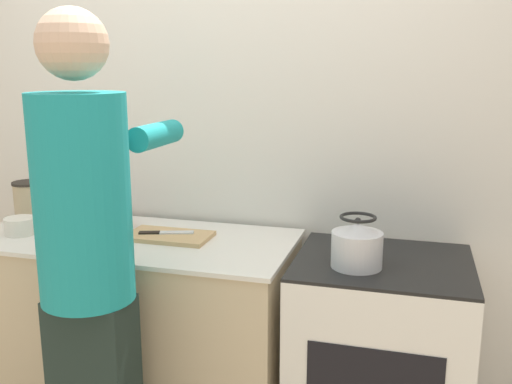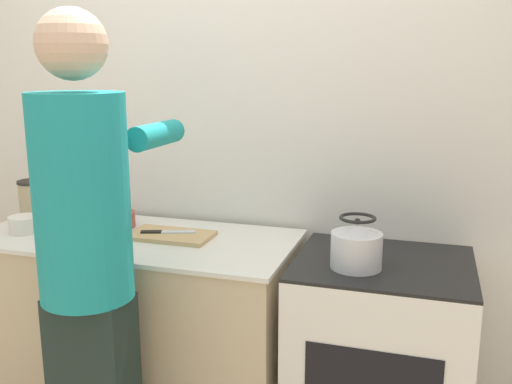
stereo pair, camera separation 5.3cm
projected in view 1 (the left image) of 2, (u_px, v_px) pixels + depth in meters
wall_back at (235, 134)px, 2.58m from camera, size 8.00×0.05×2.60m
counter at (136, 333)px, 2.52m from camera, size 1.38×0.63×0.89m
oven at (378, 368)px, 2.23m from camera, size 0.65×0.58×0.89m
person at (88, 255)px, 1.91m from camera, size 0.35×0.59×1.78m
cutting_board at (169, 236)px, 2.40m from camera, size 0.35×0.20×0.02m
knife at (165, 233)px, 2.41m from camera, size 0.23×0.10×0.01m
kettle at (357, 245)px, 2.05m from camera, size 0.18×0.18×0.19m
bowl_prep at (112, 221)px, 2.55m from camera, size 0.18×0.18×0.07m
bowl_mixing at (20, 226)px, 2.46m from camera, size 0.13×0.13×0.07m
canister_jar at (29, 201)px, 2.65m from camera, size 0.14×0.14×0.19m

